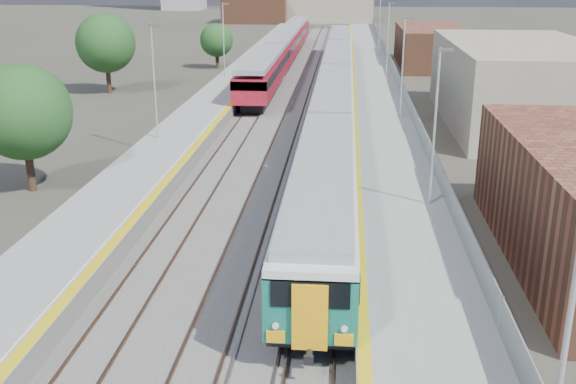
# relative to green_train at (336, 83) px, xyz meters

# --- Properties ---
(ground) EXTENTS (320.00, 320.00, 0.00)m
(ground) POSITION_rel_green_train_xyz_m (-1.50, 0.42, -2.30)
(ground) COLOR #47443A
(ground) RESTS_ON ground
(ballast_bed) EXTENTS (10.50, 155.00, 0.06)m
(ballast_bed) POSITION_rel_green_train_xyz_m (-3.75, 2.92, -2.27)
(ballast_bed) COLOR #565451
(ballast_bed) RESTS_ON ground
(tracks) EXTENTS (8.96, 160.00, 0.17)m
(tracks) POSITION_rel_green_train_xyz_m (-3.15, 4.60, -2.19)
(tracks) COLOR #4C3323
(tracks) RESTS_ON ground
(platform_right) EXTENTS (4.70, 155.00, 8.52)m
(platform_right) POSITION_rel_green_train_xyz_m (3.78, 2.91, -1.76)
(platform_right) COLOR slate
(platform_right) RESTS_ON ground
(platform_left) EXTENTS (4.30, 155.00, 8.52)m
(platform_left) POSITION_rel_green_train_xyz_m (-10.55, 2.91, -1.78)
(platform_left) COLOR slate
(platform_left) RESTS_ON ground
(green_train) EXTENTS (2.96, 82.37, 3.26)m
(green_train) POSITION_rel_green_train_xyz_m (0.00, 0.00, 0.00)
(green_train) COLOR black
(green_train) RESTS_ON ground
(red_train) EXTENTS (3.05, 61.85, 3.85)m
(red_train) POSITION_rel_green_train_xyz_m (-7.00, 26.10, -0.02)
(red_train) COLOR black
(red_train) RESTS_ON ground
(tree_a) EXTENTS (5.25, 5.25, 7.12)m
(tree_a) POSITION_rel_green_train_xyz_m (-16.55, -24.34, 2.18)
(tree_a) COLOR #382619
(tree_a) RESTS_ON ground
(tree_b) EXTENTS (5.74, 5.74, 7.78)m
(tree_b) POSITION_rel_green_train_xyz_m (-22.53, 5.94, 2.61)
(tree_b) COLOR #382619
(tree_b) RESTS_ON ground
(tree_c) EXTENTS (4.04, 4.04, 5.47)m
(tree_c) POSITION_rel_green_train_xyz_m (-14.98, 23.73, 1.14)
(tree_c) COLOR #382619
(tree_c) RESTS_ON ground
(tree_d) EXTENTS (4.01, 4.01, 5.43)m
(tree_d) POSITION_rel_green_train_xyz_m (21.23, 10.09, 1.12)
(tree_d) COLOR #382619
(tree_d) RESTS_ON ground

